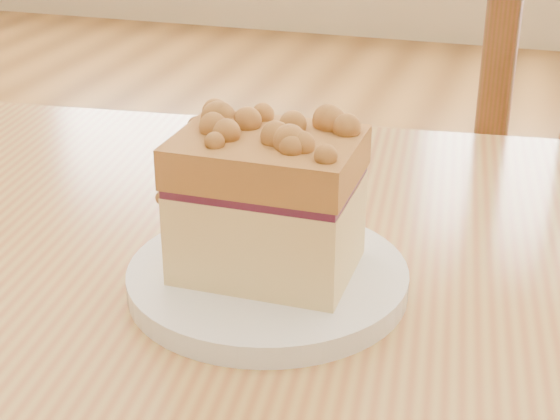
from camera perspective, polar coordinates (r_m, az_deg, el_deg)
plate at (r=0.63m, az=-0.82°, el=-4.60°), size 0.20×0.20×0.02m
cake_slice at (r=0.60m, az=-1.16°, el=0.96°), size 0.14×0.10×0.12m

